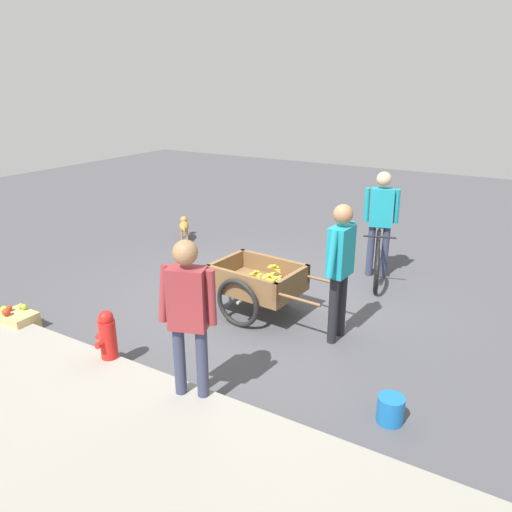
{
  "coord_description": "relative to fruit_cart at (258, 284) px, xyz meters",
  "views": [
    {
      "loc": [
        -3.17,
        5.29,
        2.91
      ],
      "look_at": [
        -0.07,
        0.09,
        0.75
      ],
      "focal_mm": 34.21,
      "sensor_mm": 36.0,
      "label": 1
    }
  ],
  "objects": [
    {
      "name": "ground_plane",
      "position": [
        0.2,
        -0.24,
        -0.44
      ],
      "size": [
        24.0,
        24.0,
        0.0
      ],
      "primitive_type": "plane",
      "color": "#47474C"
    },
    {
      "name": "curb_strip",
      "position": [
        0.2,
        3.05,
        -0.38
      ],
      "size": [
        12.0,
        2.4,
        0.12
      ],
      "primitive_type": "cube",
      "color": "gray",
      "rests_on": "ground"
    },
    {
      "name": "fruit_cart",
      "position": [
        0.0,
        0.0,
        0.0
      ],
      "size": [
        1.71,
        0.99,
        0.73
      ],
      "color": "brown",
      "rests_on": "ground"
    },
    {
      "name": "vendor_person",
      "position": [
        -1.13,
        0.08,
        0.56
      ],
      "size": [
        0.23,
        0.61,
        1.65
      ],
      "color": "black",
      "rests_on": "ground"
    },
    {
      "name": "bicycle",
      "position": [
        -0.96,
        -1.99,
        -0.08
      ],
      "size": [
        0.62,
        1.61,
        0.85
      ],
      "color": "black",
      "rests_on": "ground"
    },
    {
      "name": "cyclist_person",
      "position": [
        -0.92,
        -2.13,
        0.56
      ],
      "size": [
        0.5,
        0.29,
        1.66
      ],
      "color": "#333851",
      "rests_on": "ground"
    },
    {
      "name": "dog",
      "position": [
        2.91,
        -2.09,
        -0.17
      ],
      "size": [
        0.46,
        0.54,
        0.4
      ],
      "color": "#AD7A38",
      "rests_on": "ground"
    },
    {
      "name": "fire_hydrant",
      "position": [
        0.73,
        1.92,
        -0.1
      ],
      "size": [
        0.25,
        0.25,
        0.67
      ],
      "color": "red",
      "rests_on": "ground"
    },
    {
      "name": "plastic_bucket",
      "position": [
        -2.13,
        1.27,
        -0.31
      ],
      "size": [
        0.24,
        0.24,
        0.26
      ],
      "primitive_type": "cylinder",
      "color": "#1966B2",
      "rests_on": "ground"
    },
    {
      "name": "apple_crate",
      "position": [
        2.36,
        1.89,
        -0.31
      ],
      "size": [
        0.44,
        0.32,
        0.32
      ],
      "color": "tan",
      "rests_on": "ground"
    },
    {
      "name": "bystander_person",
      "position": [
        -0.44,
        1.98,
        0.56
      ],
      "size": [
        0.5,
        0.3,
        1.65
      ],
      "color": "#333851",
      "rests_on": "ground"
    }
  ]
}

